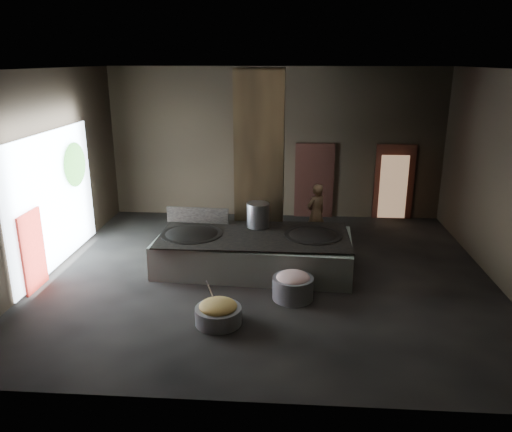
# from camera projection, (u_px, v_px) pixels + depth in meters

# --- Properties ---
(floor) EXTENTS (10.00, 9.00, 0.10)m
(floor) POSITION_uv_depth(u_px,v_px,m) (268.00, 276.00, 11.43)
(floor) COLOR black
(floor) RESTS_ON ground
(ceiling) EXTENTS (10.00, 9.00, 0.10)m
(ceiling) POSITION_uv_depth(u_px,v_px,m) (269.00, 66.00, 10.05)
(ceiling) COLOR black
(ceiling) RESTS_ON back_wall
(back_wall) EXTENTS (10.00, 0.10, 4.50)m
(back_wall) POSITION_uv_depth(u_px,v_px,m) (275.00, 144.00, 15.07)
(back_wall) COLOR black
(back_wall) RESTS_ON ground
(front_wall) EXTENTS (10.00, 0.10, 4.50)m
(front_wall) POSITION_uv_depth(u_px,v_px,m) (252.00, 258.00, 6.41)
(front_wall) COLOR black
(front_wall) RESTS_ON ground
(left_wall) EXTENTS (0.10, 9.00, 4.50)m
(left_wall) POSITION_uv_depth(u_px,v_px,m) (42.00, 174.00, 11.08)
(left_wall) COLOR black
(left_wall) RESTS_ON ground
(right_wall) EXTENTS (0.10, 9.00, 4.50)m
(right_wall) POSITION_uv_depth(u_px,v_px,m) (510.00, 182.00, 10.40)
(right_wall) COLOR black
(right_wall) RESTS_ON ground
(pillar) EXTENTS (1.20, 1.20, 4.50)m
(pillar) POSITION_uv_depth(u_px,v_px,m) (260.00, 160.00, 12.56)
(pillar) COLOR black
(pillar) RESTS_ON ground
(hearth_platform) EXTENTS (4.57, 2.41, 0.77)m
(hearth_platform) POSITION_uv_depth(u_px,v_px,m) (254.00, 252.00, 11.62)
(hearth_platform) COLOR #ABBAA7
(hearth_platform) RESTS_ON ground
(platform_cap) EXTENTS (4.34, 2.08, 0.03)m
(platform_cap) POSITION_uv_depth(u_px,v_px,m) (254.00, 235.00, 11.49)
(platform_cap) COLOR black
(platform_cap) RESTS_ON hearth_platform
(wok_left) EXTENTS (1.40, 1.40, 0.39)m
(wok_left) POSITION_uv_depth(u_px,v_px,m) (192.00, 237.00, 11.56)
(wok_left) COLOR black
(wok_left) RESTS_ON hearth_platform
(wok_left_rim) EXTENTS (1.43, 1.43, 0.05)m
(wok_left_rim) POSITION_uv_depth(u_px,v_px,m) (192.00, 234.00, 11.53)
(wok_left_rim) COLOR black
(wok_left_rim) RESTS_ON hearth_platform
(wok_right) EXTENTS (1.30, 1.30, 0.37)m
(wok_right) POSITION_uv_depth(u_px,v_px,m) (313.00, 238.00, 11.46)
(wok_right) COLOR black
(wok_right) RESTS_ON hearth_platform
(wok_right_rim) EXTENTS (1.33, 1.33, 0.05)m
(wok_right_rim) POSITION_uv_depth(u_px,v_px,m) (313.00, 236.00, 11.44)
(wok_right_rim) COLOR black
(wok_right_rim) RESTS_ON hearth_platform
(stock_pot) EXTENTS (0.54, 0.54, 0.58)m
(stock_pot) POSITION_uv_depth(u_px,v_px,m) (258.00, 215.00, 11.91)
(stock_pot) COLOR gray
(stock_pot) RESTS_ON hearth_platform
(splash_guard) EXTENTS (1.54, 0.16, 0.39)m
(splash_guard) POSITION_uv_depth(u_px,v_px,m) (198.00, 215.00, 12.23)
(splash_guard) COLOR black
(splash_guard) RESTS_ON hearth_platform
(cook) EXTENTS (0.69, 0.65, 1.59)m
(cook) POSITION_uv_depth(u_px,v_px,m) (316.00, 214.00, 13.16)
(cook) COLOR olive
(cook) RESTS_ON ground
(veg_basin) EXTENTS (0.94, 0.94, 0.32)m
(veg_basin) POSITION_uv_depth(u_px,v_px,m) (218.00, 315.00, 9.22)
(veg_basin) COLOR gray
(veg_basin) RESTS_ON ground
(veg_fill) EXTENTS (0.71, 0.71, 0.22)m
(veg_fill) POSITION_uv_depth(u_px,v_px,m) (218.00, 306.00, 9.17)
(veg_fill) COLOR #8D994A
(veg_fill) RESTS_ON veg_basin
(ladle) EXTENTS (0.14, 0.33, 0.61)m
(ladle) POSITION_uv_depth(u_px,v_px,m) (211.00, 292.00, 9.26)
(ladle) COLOR gray
(ladle) RESTS_ON veg_basin
(meat_basin) EXTENTS (1.08, 1.08, 0.46)m
(meat_basin) POSITION_uv_depth(u_px,v_px,m) (293.00, 288.00, 10.17)
(meat_basin) COLOR gray
(meat_basin) RESTS_ON ground
(meat_fill) EXTENTS (0.69, 0.69, 0.27)m
(meat_fill) POSITION_uv_depth(u_px,v_px,m) (293.00, 278.00, 10.10)
(meat_fill) COLOR tan
(meat_fill) RESTS_ON meat_basin
(doorway_near) EXTENTS (1.18, 0.08, 2.38)m
(doorway_near) POSITION_uv_depth(u_px,v_px,m) (314.00, 182.00, 15.24)
(doorway_near) COLOR black
(doorway_near) RESTS_ON ground
(doorway_near_glow) EXTENTS (0.87, 0.04, 2.06)m
(doorway_near_glow) POSITION_uv_depth(u_px,v_px,m) (319.00, 184.00, 15.23)
(doorway_near_glow) COLOR #8C6647
(doorway_near_glow) RESTS_ON ground
(doorway_far) EXTENTS (1.18, 0.08, 2.38)m
(doorway_far) POSITION_uv_depth(u_px,v_px,m) (394.00, 183.00, 15.07)
(doorway_far) COLOR black
(doorway_far) RESTS_ON ground
(doorway_far_glow) EXTENTS (0.81, 0.04, 1.91)m
(doorway_far_glow) POSITION_uv_depth(u_px,v_px,m) (393.00, 187.00, 14.84)
(doorway_far_glow) COLOR #8C6647
(doorway_far_glow) RESTS_ON ground
(left_opening) EXTENTS (0.04, 4.20, 3.10)m
(left_opening) POSITION_uv_depth(u_px,v_px,m) (54.00, 200.00, 11.46)
(left_opening) COLOR white
(left_opening) RESTS_ON ground
(pavilion_sliver) EXTENTS (0.05, 0.90, 1.70)m
(pavilion_sliver) POSITION_uv_depth(u_px,v_px,m) (33.00, 251.00, 10.44)
(pavilion_sliver) COLOR maroon
(pavilion_sliver) RESTS_ON ground
(tree_silhouette) EXTENTS (0.28, 1.10, 1.10)m
(tree_silhouette) POSITION_uv_depth(u_px,v_px,m) (75.00, 165.00, 12.31)
(tree_silhouette) COLOR #194714
(tree_silhouette) RESTS_ON left_opening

